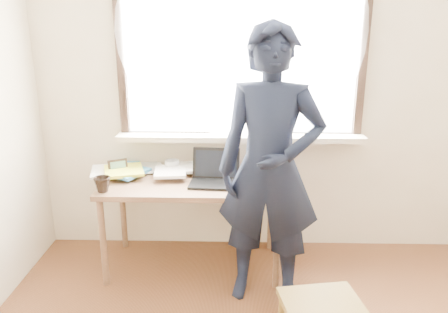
{
  "coord_description": "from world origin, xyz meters",
  "views": [
    {
      "loc": [
        -0.24,
        -1.28,
        1.76
      ],
      "look_at": [
        -0.3,
        0.95,
        1.07
      ],
      "focal_mm": 35.0,
      "sensor_mm": 36.0,
      "label": 1
    }
  ],
  "objects_px": {
    "desk": "(193,190)",
    "person": "(270,169)",
    "laptop": "(215,175)",
    "mug_dark": "(102,184)",
    "mug_white": "(172,166)"
  },
  "relations": [
    {
      "from": "mug_dark",
      "to": "person",
      "type": "bearing_deg",
      "value": -6.65
    },
    {
      "from": "desk",
      "to": "person",
      "type": "height_order",
      "value": "person"
    },
    {
      "from": "mug_dark",
      "to": "person",
      "type": "height_order",
      "value": "person"
    },
    {
      "from": "mug_dark",
      "to": "person",
      "type": "distance_m",
      "value": 1.11
    },
    {
      "from": "laptop",
      "to": "person",
      "type": "xyz_separation_m",
      "value": [
        0.36,
        -0.32,
        0.15
      ]
    },
    {
      "from": "desk",
      "to": "person",
      "type": "relative_size",
      "value": 0.71
    },
    {
      "from": "mug_white",
      "to": "person",
      "type": "distance_m",
      "value": 0.9
    },
    {
      "from": "mug_white",
      "to": "person",
      "type": "relative_size",
      "value": 0.06
    },
    {
      "from": "laptop",
      "to": "person",
      "type": "bearing_deg",
      "value": -42.32
    },
    {
      "from": "mug_white",
      "to": "mug_dark",
      "type": "height_order",
      "value": "mug_dark"
    },
    {
      "from": "mug_dark",
      "to": "laptop",
      "type": "bearing_deg",
      "value": 14.93
    },
    {
      "from": "person",
      "to": "mug_white",
      "type": "bearing_deg",
      "value": 151.36
    },
    {
      "from": "laptop",
      "to": "mug_dark",
      "type": "relative_size",
      "value": 3.22
    },
    {
      "from": "laptop",
      "to": "mug_dark",
      "type": "distance_m",
      "value": 0.76
    },
    {
      "from": "desk",
      "to": "laptop",
      "type": "relative_size",
      "value": 3.59
    }
  ]
}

